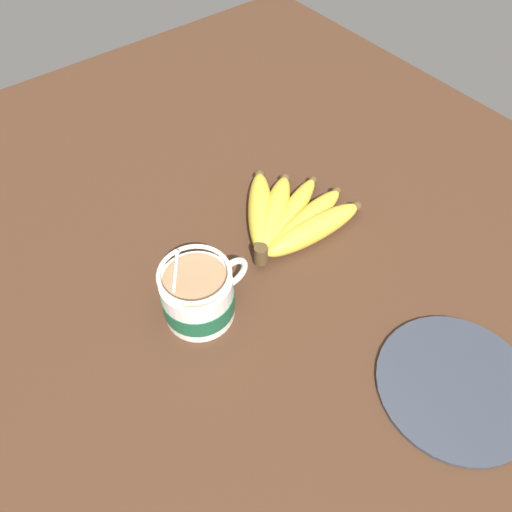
% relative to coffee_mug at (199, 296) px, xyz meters
% --- Properties ---
extents(table, '(1.33, 1.33, 0.03)m').
position_rel_coffee_mug_xyz_m(table, '(0.04, 0.03, -0.05)').
color(table, '#422819').
rests_on(table, ground).
extents(coffee_mug, '(0.13, 0.10, 0.14)m').
position_rel_coffee_mug_xyz_m(coffee_mug, '(0.00, 0.00, 0.00)').
color(coffee_mug, white).
rests_on(coffee_mug, table).
extents(banana_bunch, '(0.20, 0.18, 0.04)m').
position_rel_coffee_mug_xyz_m(banana_bunch, '(0.19, 0.05, -0.02)').
color(banana_bunch, '#4C381E').
rests_on(banana_bunch, table).
extents(small_plate, '(0.19, 0.19, 0.01)m').
position_rel_coffee_mug_xyz_m(small_plate, '(0.19, -0.28, -0.04)').
color(small_plate, '#333842').
rests_on(small_plate, table).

